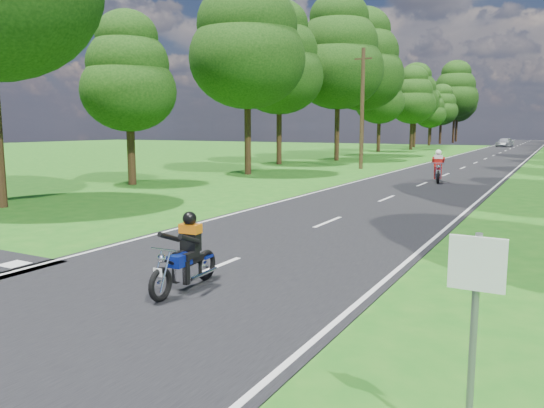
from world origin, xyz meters
The scene contains 9 objects.
ground centered at (0.00, 0.00, 0.00)m, with size 160.00×160.00×0.00m, color #1C6116.
main_road centered at (0.00, 50.00, 0.01)m, with size 7.00×140.00×0.02m, color black.
road_markings centered at (-0.14, 48.13, 0.02)m, with size 7.40×140.00×0.01m.
treeline centered at (1.43, 60.06, 8.25)m, with size 40.00×115.35×14.78m.
telegraph_pole centered at (-6.00, 28.00, 4.07)m, with size 1.20×0.26×8.00m.
road_sign centered at (5.50, -2.01, 1.34)m, with size 0.45×0.07×2.00m.
rider_near_blue centered at (0.40, 0.63, 0.70)m, with size 0.55×1.64×1.37m, color navy, non-canonical shape.
rider_far_red centered at (0.45, 21.39, 0.85)m, with size 0.67×2.00×1.66m, color #AA0D20, non-canonical shape.
distant_car centered at (-1.31, 75.16, 0.68)m, with size 1.55×3.86×1.32m, color silver.
Camera 1 is at (6.05, -6.50, 2.86)m, focal length 35.00 mm.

